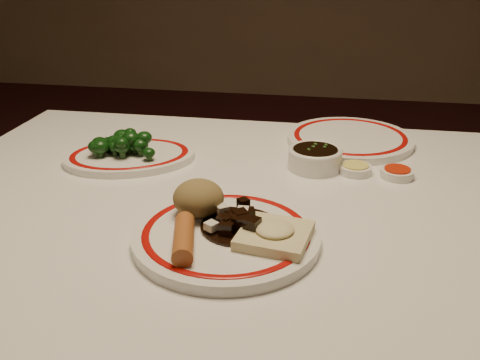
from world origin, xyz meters
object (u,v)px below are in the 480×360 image
object	(u,v)px
broccoli_pile	(121,143)
spring_roll	(184,238)
dining_table	(235,243)
fried_wonton	(275,234)
soy_bowl	(315,159)
broccoli_plate	(130,156)
main_plate	(226,236)
stirfry_heap	(237,222)
rice_mound	(198,198)

from	to	relation	value
broccoli_pile	spring_roll	bearing A→B (deg)	-56.52
dining_table	broccoli_pile	distance (m)	0.32
fried_wonton	soy_bowl	xyz separation A→B (m)	(0.04, 0.33, -0.01)
spring_roll	soy_bowl	world-z (taller)	spring_roll
broccoli_plate	broccoli_pile	distance (m)	0.03
main_plate	stirfry_heap	xyz separation A→B (m)	(0.01, 0.01, 0.02)
soy_bowl	fried_wonton	bearing A→B (deg)	-97.62
dining_table	fried_wonton	distance (m)	0.22
main_plate	rice_mound	bearing A→B (deg)	139.35
stirfry_heap	spring_roll	bearing A→B (deg)	-133.71
broccoli_pile	soy_bowl	bearing A→B (deg)	3.96
broccoli_plate	spring_roll	bearing A→B (deg)	-58.50
broccoli_pile	soy_bowl	xyz separation A→B (m)	(0.39, 0.03, -0.02)
broccoli_pile	stirfry_heap	bearing A→B (deg)	-43.19
dining_table	broccoli_pile	xyz separation A→B (m)	(-0.26, 0.14, 0.13)
dining_table	soy_bowl	xyz separation A→B (m)	(0.13, 0.16, 0.11)
dining_table	rice_mound	xyz separation A→B (m)	(-0.04, -0.10, 0.14)
dining_table	spring_roll	bearing A→B (deg)	-100.08
broccoli_plate	main_plate	bearing A→B (deg)	-47.92
main_plate	soy_bowl	world-z (taller)	soy_bowl
rice_mound	broccoli_plate	distance (m)	0.32
broccoli_pile	main_plate	bearing A→B (deg)	-46.00
spring_roll	broccoli_plate	distance (m)	0.41
main_plate	fried_wonton	size ratio (longest dim) A/B	2.88
broccoli_plate	soy_bowl	size ratio (longest dim) A/B	3.03
fried_wonton	rice_mound	bearing A→B (deg)	155.06
stirfry_heap	fried_wonton	bearing A→B (deg)	-23.82
dining_table	fried_wonton	size ratio (longest dim) A/B	10.51
broccoli_pile	fried_wonton	bearing A→B (deg)	-40.51
rice_mound	fried_wonton	distance (m)	0.14
main_plate	spring_roll	xyz separation A→B (m)	(-0.05, -0.06, 0.02)
spring_roll	rice_mound	bearing A→B (deg)	78.43
broccoli_plate	broccoli_pile	xyz separation A→B (m)	(-0.01, -0.00, 0.03)
fried_wonton	soy_bowl	size ratio (longest dim) A/B	1.07
spring_roll	fried_wonton	xyz separation A→B (m)	(0.12, 0.04, -0.00)
broccoli_plate	soy_bowl	xyz separation A→B (m)	(0.38, 0.02, 0.01)
rice_mound	soy_bowl	size ratio (longest dim) A/B	0.76
dining_table	broccoli_plate	size ratio (longest dim) A/B	3.71
spring_roll	fried_wonton	bearing A→B (deg)	5.21
rice_mound	broccoli_plate	size ratio (longest dim) A/B	0.25
fried_wonton	broccoli_pile	size ratio (longest dim) A/B	0.80
main_plate	soy_bowl	bearing A→B (deg)	69.35
stirfry_heap	broccoli_plate	distance (m)	0.39
spring_roll	broccoli_plate	size ratio (longest dim) A/B	0.34
main_plate	broccoli_pile	xyz separation A→B (m)	(-0.28, 0.29, 0.03)
stirfry_heap	broccoli_pile	world-z (taller)	broccoli_pile
stirfry_heap	broccoli_pile	bearing A→B (deg)	136.81
broccoli_pile	soy_bowl	distance (m)	0.40
rice_mound	stirfry_heap	world-z (taller)	rice_mound
rice_mound	soy_bowl	distance (m)	0.32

